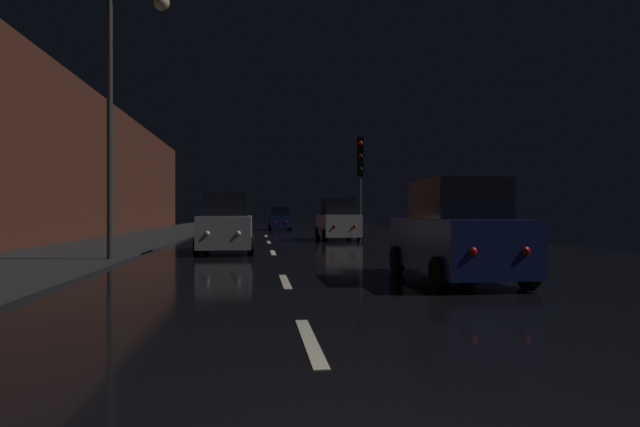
{
  "coord_description": "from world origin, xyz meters",
  "views": [
    {
      "loc": [
        -0.6,
        -2.8,
        1.44
      ],
      "look_at": [
        1.29,
        12.56,
        1.41
      ],
      "focal_mm": 29.22,
      "sensor_mm": 36.0,
      "label": 1
    }
  ],
  "objects_px": {
    "car_parked_right_far": "(338,221)",
    "car_distant_taillights": "(280,219)",
    "traffic_light_far_right": "(360,165)",
    "car_approaching_headlights": "(227,225)",
    "car_parked_right_near": "(455,234)",
    "streetlamp_overhead": "(126,86)"
  },
  "relations": [
    {
      "from": "traffic_light_far_right",
      "to": "streetlamp_overhead",
      "type": "relative_size",
      "value": 0.68
    },
    {
      "from": "car_distant_taillights",
      "to": "car_parked_right_far",
      "type": "distance_m",
      "value": 16.1
    },
    {
      "from": "car_approaching_headlights",
      "to": "streetlamp_overhead",
      "type": "bearing_deg",
      "value": -32.19
    },
    {
      "from": "streetlamp_overhead",
      "to": "car_approaching_headlights",
      "type": "xyz_separation_m",
      "value": [
        2.53,
        4.03,
        -4.0
      ]
    },
    {
      "from": "car_distant_taillights",
      "to": "car_parked_right_near",
      "type": "relative_size",
      "value": 0.91
    },
    {
      "from": "traffic_light_far_right",
      "to": "car_parked_right_far",
      "type": "bearing_deg",
      "value": -149.57
    },
    {
      "from": "traffic_light_far_right",
      "to": "car_parked_right_near",
      "type": "distance_m",
      "value": 14.51
    },
    {
      "from": "traffic_light_far_right",
      "to": "car_parked_right_far",
      "type": "xyz_separation_m",
      "value": [
        -0.8,
        1.96,
        -2.75
      ]
    },
    {
      "from": "car_distant_taillights",
      "to": "streetlamp_overhead",
      "type": "bearing_deg",
      "value": 168.76
    },
    {
      "from": "traffic_light_far_right",
      "to": "car_approaching_headlights",
      "type": "relative_size",
      "value": 1.2
    },
    {
      "from": "car_parked_right_near",
      "to": "car_parked_right_far",
      "type": "height_order",
      "value": "car_parked_right_far"
    },
    {
      "from": "car_parked_right_near",
      "to": "car_parked_right_far",
      "type": "xyz_separation_m",
      "value": [
        0.0,
        16.18,
        0.01
      ]
    },
    {
      "from": "car_approaching_headlights",
      "to": "car_distant_taillights",
      "type": "xyz_separation_m",
      "value": [
        2.98,
        23.72,
        -0.1
      ]
    },
    {
      "from": "car_approaching_headlights",
      "to": "car_parked_right_near",
      "type": "height_order",
      "value": "car_approaching_headlights"
    },
    {
      "from": "streetlamp_overhead",
      "to": "car_distant_taillights",
      "type": "xyz_separation_m",
      "value": [
        5.51,
        27.75,
        -4.09
      ]
    },
    {
      "from": "car_approaching_headlights",
      "to": "car_parked_right_far",
      "type": "xyz_separation_m",
      "value": [
        5.3,
        7.8,
        0.0
      ]
    },
    {
      "from": "car_parked_right_far",
      "to": "car_distant_taillights",
      "type": "bearing_deg",
      "value": 8.29
    },
    {
      "from": "car_parked_right_far",
      "to": "streetlamp_overhead",
      "type": "bearing_deg",
      "value": 146.46
    },
    {
      "from": "streetlamp_overhead",
      "to": "car_distant_taillights",
      "type": "height_order",
      "value": "streetlamp_overhead"
    },
    {
      "from": "car_distant_taillights",
      "to": "car_parked_right_near",
      "type": "distance_m",
      "value": 32.2
    },
    {
      "from": "car_approaching_headlights",
      "to": "car_parked_right_near",
      "type": "bearing_deg",
      "value": 32.29
    },
    {
      "from": "car_approaching_headlights",
      "to": "car_parked_right_far",
      "type": "height_order",
      "value": "car_parked_right_far"
    }
  ]
}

